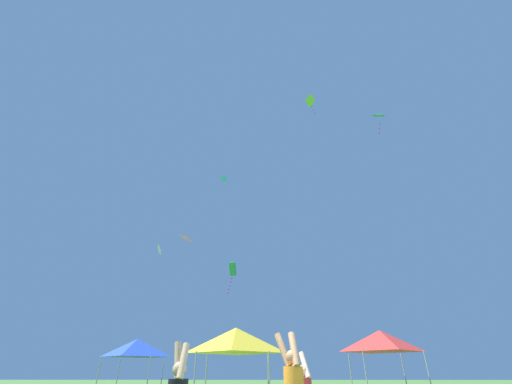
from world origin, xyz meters
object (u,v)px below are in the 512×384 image
object	(u,v)px
kite_green_diamond	(379,116)
kite_cyan_delta	(224,179)
canopy_tent_red	(381,341)
kite_lime_diamond	(310,101)
kite_white_delta	(160,249)
canopy_tent_yellow	(236,340)
kite_pink_diamond	(186,238)
kite_green_box	(232,270)
canopy_tent_blue	(136,348)

from	to	relation	value
kite_green_diamond	kite_cyan_delta	xyz separation A→B (m)	(-17.21, 2.77, -6.30)
canopy_tent_red	kite_green_diamond	bearing A→B (deg)	53.16
kite_lime_diamond	kite_white_delta	bearing A→B (deg)	144.35
kite_lime_diamond	canopy_tent_yellow	bearing A→B (deg)	-119.66
canopy_tent_yellow	kite_pink_diamond	distance (m)	22.33
kite_lime_diamond	kite_pink_diamond	world-z (taller)	kite_lime_diamond
canopy_tent_red	kite_green_box	world-z (taller)	kite_green_box
kite_white_delta	kite_green_box	xyz separation A→B (m)	(9.21, -6.29, -4.24)
kite_green_diamond	canopy_tent_yellow	bearing A→B (deg)	-135.33
canopy_tent_blue	canopy_tent_yellow	bearing A→B (deg)	-46.89
canopy_tent_blue	kite_green_box	bearing A→B (deg)	67.23
kite_white_delta	kite_lime_diamond	xyz separation A→B (m)	(16.96, -12.17, 11.18)
canopy_tent_red	kite_pink_diamond	xyz separation A→B (m)	(-13.64, 13.90, 10.80)
kite_green_diamond	kite_pink_diamond	size ratio (longest dim) A/B	2.37
kite_green_diamond	kite_green_box	bearing A→B (deg)	171.03
canopy_tent_yellow	kite_white_delta	distance (m)	27.75
kite_green_box	kite_cyan_delta	bearing A→B (deg)	168.72
kite_cyan_delta	kite_green_box	world-z (taller)	kite_cyan_delta
kite_green_diamond	kite_lime_diamond	size ratio (longest dim) A/B	1.60
canopy_tent_yellow	kite_lime_diamond	xyz separation A→B (m)	(6.05, 10.63, 22.64)
canopy_tent_yellow	canopy_tent_blue	bearing A→B (deg)	133.11
kite_green_diamond	kite_white_delta	world-z (taller)	kite_green_diamond
canopy_tent_yellow	kite_green_diamond	world-z (taller)	kite_green_diamond
canopy_tent_red	kite_cyan_delta	size ratio (longest dim) A/B	2.51
canopy_tent_blue	kite_green_diamond	world-z (taller)	kite_green_diamond
canopy_tent_blue	kite_white_delta	distance (m)	20.58
canopy_tent_blue	kite_pink_diamond	world-z (taller)	kite_pink_diamond
canopy_tent_blue	kite_cyan_delta	distance (m)	20.41
canopy_tent_yellow	kite_green_diamond	bearing A→B (deg)	44.67
kite_green_diamond	kite_pink_diamond	distance (m)	24.80
kite_green_diamond	kite_white_delta	xyz separation A→B (m)	(-25.07, 8.79, -12.26)
kite_white_delta	kite_pink_diamond	xyz separation A→B (m)	(4.14, -4.64, -0.38)
canopy_tent_red	kite_white_delta	xyz separation A→B (m)	(-17.78, 18.53, 11.18)
canopy_tent_yellow	kite_green_box	xyz separation A→B (m)	(-1.70, 16.51, 7.22)
canopy_tent_blue	canopy_tent_yellow	xyz separation A→B (m)	(5.96, -6.37, -0.10)
kite_white_delta	kite_pink_diamond	distance (m)	6.22
canopy_tent_red	canopy_tent_yellow	distance (m)	8.08
canopy_tent_blue	canopy_tent_yellow	world-z (taller)	canopy_tent_blue
canopy_tent_blue	kite_green_diamond	size ratio (longest dim) A/B	0.93
kite_green_diamond	kite_green_box	size ratio (longest dim) A/B	1.12
canopy_tent_red	kite_pink_diamond	size ratio (longest dim) A/B	2.36
kite_cyan_delta	kite_pink_diamond	bearing A→B (deg)	159.65
canopy_tent_yellow	kite_pink_diamond	bearing A→B (deg)	110.47
canopy_tent_yellow	kite_white_delta	size ratio (longest dim) A/B	2.11
kite_cyan_delta	kite_green_box	size ratio (longest dim) A/B	0.45
canopy_tent_red	kite_lime_diamond	size ratio (longest dim) A/B	1.59
kite_green_box	kite_pink_diamond	bearing A→B (deg)	161.97
canopy_tent_blue	kite_white_delta	bearing A→B (deg)	106.78
canopy_tent_yellow	kite_green_box	world-z (taller)	kite_green_box
kite_green_box	kite_lime_diamond	distance (m)	18.23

